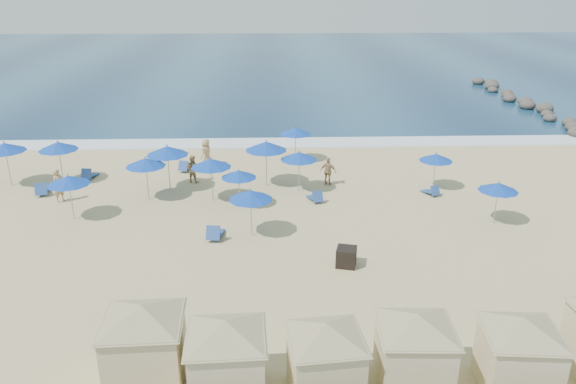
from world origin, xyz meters
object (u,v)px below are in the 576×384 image
Objects in this scene: umbrella_8 at (299,156)px; beachgoer_3 at (206,152)px; cabana_3 at (415,342)px; umbrella_2 at (58,146)px; beachgoer_0 at (59,185)px; cabana_2 at (325,351)px; trash_bin at (346,257)px; umbrella_5 at (211,163)px; umbrella_10 at (436,157)px; rock_jetty at (533,107)px; beachgoer_2 at (328,171)px; umbrella_0 at (5,147)px; umbrella_1 at (68,180)px; cabana_0 at (144,334)px; umbrella_6 at (251,195)px; cabana_1 at (227,349)px; umbrella_11 at (498,187)px; umbrella_9 at (296,131)px; umbrella_4 at (167,151)px; umbrella_7 at (266,146)px; umbrella_12 at (239,174)px; cabana_4 at (520,346)px; beachgoer_1 at (192,169)px; umbrella_3 at (145,162)px.

beachgoer_3 is at bearing 140.20° from umbrella_8.
cabana_3 is 23.80m from umbrella_2.
beachgoer_0 is 9.11m from beachgoer_3.
cabana_2 reaches higher than beachgoer_3.
trash_bin is 0.31× the size of umbrella_2.
cabana_2 is 1.80× the size of umbrella_8.
umbrella_5 reaches higher than umbrella_10.
umbrella_2 is at bearing 126.55° from cabana_2.
beachgoer_2 is at bearing -138.01° from rock_jetty.
umbrella_0 reaches higher than umbrella_1.
umbrella_8 is (16.24, -1.45, -0.23)m from umbrella_0.
cabana_0 is 2.54× the size of beachgoer_0.
umbrella_2 is (-2.25, 5.23, 0.16)m from umbrella_1.
umbrella_1 is 11.71m from umbrella_8.
umbrella_6 reaches higher than beachgoer_3.
cabana_1 is 2.07× the size of umbrella_11.
umbrella_5 is 1.05× the size of umbrella_9.
trash_bin is at bearing -46.32° from umbrella_4.
umbrella_0 is 14.48m from umbrella_7.
umbrella_10 is (9.97, 5.66, -0.15)m from umbrella_6.
cabana_2 is at bearing -47.53° from umbrella_0.
beachgoer_2 is at bearing 32.32° from umbrella_12.
cabana_4 is at bearing -114.96° from rock_jetty.
rock_jetty is at bearing 41.01° from umbrella_8.
umbrella_8 is at bearing 15.44° from umbrella_5.
umbrella_11 is (9.06, -9.96, -0.13)m from umbrella_9.
beachgoer_1 is (10.24, 0.19, -1.45)m from umbrella_0.
umbrella_2 is 23.51m from umbrella_11.
cabana_3 reaches higher than beachgoer_3.
umbrella_10 is at bearing -3.34° from umbrella_0.
cabana_1 reaches higher than beachgoer_0.
cabana_3 reaches higher than beachgoer_2.
umbrella_3 is at bearing 131.35° from cabana_4.
beachgoer_3 is at bearing -76.67° from beachgoer_1.
umbrella_8 is at bearing 66.34° from umbrella_6.
umbrella_11 is at bearing -47.70° from umbrella_9.
umbrella_5 is at bearing 147.65° from umbrella_12.
cabana_3 is at bearing -118.91° from rock_jetty.
umbrella_4 is at bearing 112.89° from cabana_2.
cabana_1 is 15.21m from umbrella_1.
umbrella_11 is (14.36, 10.80, 0.19)m from cabana_0.
cabana_4 reaches higher than umbrella_9.
cabana_4 is at bearing -4.77° from cabana_3.
umbrella_4 is at bearing 147.79° from trash_bin.
umbrella_9 is (5.30, 20.76, 0.33)m from cabana_0.
trash_bin is 8.03m from umbrella_12.
cabana_4 is 1.98× the size of umbrella_11.
cabana_2 is at bearing -87.99° from trash_bin.
umbrella_10 is (18.72, 3.47, -0.18)m from umbrella_1.
umbrella_5 is at bearing 116.54° from umbrella_6.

